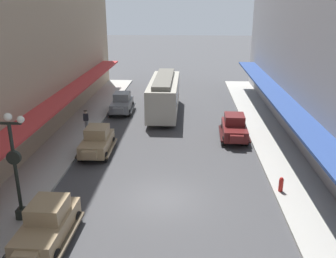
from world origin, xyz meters
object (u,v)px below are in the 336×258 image
Objects in this scene: lamp_post_with_clock at (15,163)px; parked_car_2 at (47,223)px; parked_car_1 at (97,140)px; streetcar at (164,94)px; fire_hydrant at (281,184)px; pedestrian_0 at (86,121)px; parked_car_0 at (122,103)px; parked_car_3 at (234,127)px.

parked_car_2 is at bearing -39.79° from lamp_post_with_clock.
streetcar is at bearing 67.99° from parked_car_1.
pedestrian_0 reaches higher than fire_hydrant.
parked_car_0 is 4.06m from streetcar.
parked_car_2 is 5.22× the size of fire_hydrant.
lamp_post_with_clock is at bearing -100.91° from parked_car_1.
lamp_post_with_clock reaches higher than parked_car_1.
parked_car_3 is 8.54m from streetcar.
parked_car_3 is at bearing -34.02° from parked_car_0.
parked_car_2 is 0.45× the size of streetcar.
lamp_post_with_clock is at bearing 140.21° from parked_car_2.
parked_car_1 is 10.16m from parked_car_3.
parked_car_0 is at bearing 72.54° from pedestrian_0.
parked_car_1 is (0.03, -9.86, 0.00)m from parked_car_0.
pedestrian_0 is (-0.25, 12.39, -1.97)m from lamp_post_with_clock.
fire_hydrant is (11.15, -4.98, -0.38)m from parked_car_1.
lamp_post_with_clock is at bearing -107.04° from streetcar.
parked_car_1 is 8.70m from lamp_post_with_clock.
fire_hydrant is at bearing 14.62° from lamp_post_with_clock.
streetcar is at bearing 79.35° from parked_car_2.
streetcar reaches higher than parked_car_1.
parked_car_3 is 5.24× the size of fire_hydrant.
pedestrian_0 is at bearing 145.09° from fire_hydrant.
lamp_post_with_clock is 12.55m from pedestrian_0.
fire_hydrant is at bearing -24.05° from parked_car_1.
lamp_post_with_clock is (-1.57, -18.16, 2.04)m from parked_car_0.
parked_car_1 and parked_car_3 have the same top height.
parked_car_2 is (0.24, -9.84, 0.00)m from parked_car_1.
lamp_post_with_clock reaches higher than parked_car_0.
parked_car_0 is at bearing 127.00° from fire_hydrant.
parked_car_2 is 11.95m from fire_hydrant.
parked_car_2 is (0.27, -19.70, 0.00)m from parked_car_0.
parked_car_0 is 1.00× the size of parked_car_3.
parked_car_3 is at bearing 46.22° from lamp_post_with_clock.
parked_car_0 is 0.45× the size of streetcar.
parked_car_0 is 2.57× the size of pedestrian_0.
pedestrian_0 is at bearing -107.46° from parked_car_0.
pedestrian_0 is at bearing 98.52° from parked_car_2.
parked_car_2 is 0.83× the size of lamp_post_with_clock.
parked_car_2 is 16.18m from parked_car_3.
lamp_post_with_clock is (-1.60, -8.30, 2.04)m from parked_car_1.
parked_car_0 is 6.05m from pedestrian_0.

